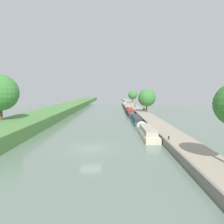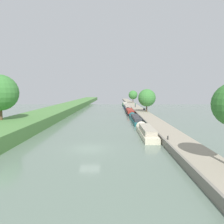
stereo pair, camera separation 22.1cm
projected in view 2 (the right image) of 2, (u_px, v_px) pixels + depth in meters
The scene contains 15 objects.
ground_plane at pixel (90, 149), 24.90m from camera, with size 160.00×160.00×0.00m, color slate.
right_towpath at pixel (183, 146), 24.74m from camera, with size 3.65×260.00×0.87m.
stone_quay at pixel (167, 145), 24.76m from camera, with size 0.25×260.00×0.92m.
narrowboat_cream at pixel (146, 131), 32.40m from camera, with size 2.04×11.49×2.12m.
narrowboat_teal at pixel (135, 119), 47.67m from camera, with size 1.84×15.94×1.83m.
narrowboat_black at pixel (129, 111), 63.47m from camera, with size 2.17×15.00×2.18m.
narrowboat_navy at pixel (127, 107), 79.21m from camera, with size 2.16×17.06×2.18m.
narrowboat_green at pixel (125, 104), 94.97m from camera, with size 2.09×14.07×2.16m.
tree_rightbank_midnear at pixel (147, 98), 59.49m from camera, with size 5.09×5.09×6.61m.
tree_rightbank_midfar at pixel (133, 95), 103.97m from camera, with size 4.51×4.51×6.17m.
tree_leftbank_downstream at pixel (0, 93), 35.07m from camera, with size 6.23×6.23×7.87m.
person_walking at pixel (135, 105), 76.23m from camera, with size 0.34×0.34×1.66m.
mooring_bollard_near at pixel (168, 138), 25.96m from camera, with size 0.16×0.16×0.45m.
mooring_bollard_far at pixel (128, 102), 101.28m from camera, with size 0.16×0.16×0.45m.
park_bench at pixel (144, 109), 65.82m from camera, with size 0.44×1.50×0.47m.
Camera 2 is at (2.96, -24.26, 7.10)m, focal length 32.78 mm.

